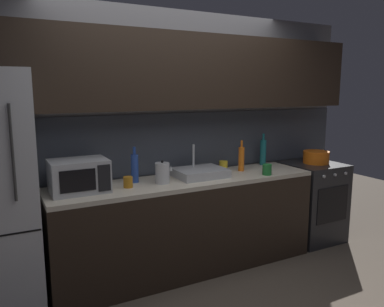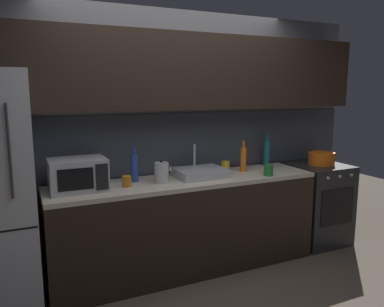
# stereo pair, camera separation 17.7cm
# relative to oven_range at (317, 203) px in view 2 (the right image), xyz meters

# --- Properties ---
(back_wall) EXTENTS (4.32, 0.44, 2.50)m
(back_wall) POSITION_rel_oven_range_xyz_m (-1.63, 0.30, 1.10)
(back_wall) COLOR slate
(back_wall) RESTS_ON ground
(counter_run) EXTENTS (2.58, 0.60, 0.90)m
(counter_run) POSITION_rel_oven_range_xyz_m (-1.63, 0.00, -0.00)
(counter_run) COLOR black
(counter_run) RESTS_ON ground
(oven_range) EXTENTS (0.60, 0.62, 0.90)m
(oven_range) POSITION_rel_oven_range_xyz_m (0.00, 0.00, 0.00)
(oven_range) COLOR #232326
(oven_range) RESTS_ON ground
(microwave) EXTENTS (0.46, 0.35, 0.27)m
(microwave) POSITION_rel_oven_range_xyz_m (-2.62, 0.02, 0.58)
(microwave) COLOR #A8AAAF
(microwave) RESTS_ON counter_run
(sink_basin) EXTENTS (0.48, 0.38, 0.30)m
(sink_basin) POSITION_rel_oven_range_xyz_m (-1.47, 0.03, 0.49)
(sink_basin) COLOR #ADAFB5
(sink_basin) RESTS_ON counter_run
(kettle) EXTENTS (0.17, 0.13, 0.21)m
(kettle) POSITION_rel_oven_range_xyz_m (-1.89, -0.03, 0.54)
(kettle) COLOR #B7BABF
(kettle) RESTS_ON counter_run
(wine_bottle_orange) EXTENTS (0.06, 0.06, 0.32)m
(wine_bottle_orange) POSITION_rel_oven_range_xyz_m (-0.96, 0.07, 0.58)
(wine_bottle_orange) COLOR orange
(wine_bottle_orange) RESTS_ON counter_run
(wine_bottle_blue) EXTENTS (0.07, 0.07, 0.33)m
(wine_bottle_blue) POSITION_rel_oven_range_xyz_m (-2.10, 0.11, 0.58)
(wine_bottle_blue) COLOR #234299
(wine_bottle_blue) RESTS_ON counter_run
(wine_bottle_teal) EXTENTS (0.07, 0.07, 0.35)m
(wine_bottle_teal) POSITION_rel_oven_range_xyz_m (-0.56, 0.21, 0.60)
(wine_bottle_teal) COLOR #19666B
(wine_bottle_teal) RESTS_ON counter_run
(mug_amber) EXTENTS (0.08, 0.08, 0.10)m
(mug_amber) POSITION_rel_oven_range_xyz_m (-2.22, -0.03, 0.50)
(mug_amber) COLOR #B27019
(mug_amber) RESTS_ON counter_run
(mug_green) EXTENTS (0.09, 0.09, 0.11)m
(mug_green) POSITION_rel_oven_range_xyz_m (-0.85, -0.21, 0.50)
(mug_green) COLOR #1E6B2D
(mug_green) RESTS_ON counter_run
(mug_yellow) EXTENTS (0.09, 0.09, 0.09)m
(mug_yellow) POSITION_rel_oven_range_xyz_m (-1.10, 0.20, 0.50)
(mug_yellow) COLOR gold
(mug_yellow) RESTS_ON counter_run
(cooking_pot) EXTENTS (0.29, 0.29, 0.14)m
(cooking_pot) POSITION_rel_oven_range_xyz_m (0.03, 0.00, 0.52)
(cooking_pot) COLOR orange
(cooking_pot) RESTS_ON oven_range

